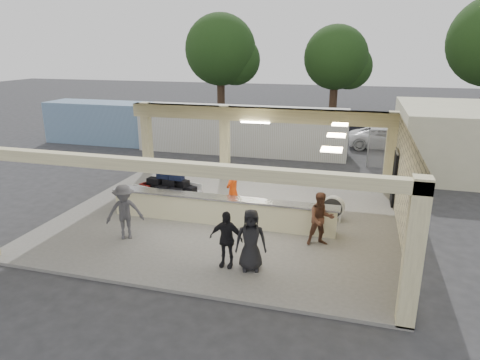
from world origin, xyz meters
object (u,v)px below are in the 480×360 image
(passenger_b, at_px, (226,239))
(car_dark, at_px, (371,129))
(drum_fan, at_px, (333,207))
(passenger_a, at_px, (321,219))
(passenger_d, at_px, (251,240))
(container_blue, at_px, (122,123))
(passenger_c, at_px, (125,212))
(container_white, at_px, (242,130))
(luggage_cart, at_px, (168,187))
(baggage_counter, at_px, (221,210))
(car_white_a, at_px, (388,138))
(baggage_handler, at_px, (233,191))

(passenger_b, xyz_separation_m, car_dark, (4.10, 19.20, -0.14))
(passenger_b, bearing_deg, drum_fan, 58.54)
(passenger_a, height_order, passenger_d, passenger_d)
(passenger_d, distance_m, car_dark, 19.49)
(passenger_b, bearing_deg, car_dark, 78.48)
(container_blue, bearing_deg, passenger_b, -50.68)
(passenger_c, bearing_deg, car_dark, 35.14)
(passenger_d, height_order, container_white, container_white)
(luggage_cart, distance_m, drum_fan, 6.35)
(baggage_counter, xyz_separation_m, passenger_a, (3.54, -0.79, 0.37))
(drum_fan, height_order, car_dark, car_dark)
(car_white_a, bearing_deg, car_dark, 25.17)
(passenger_c, xyz_separation_m, car_white_a, (8.82, 16.19, -0.35))
(baggage_handler, bearing_deg, luggage_cart, -78.86)
(drum_fan, distance_m, car_white_a, 13.02)
(luggage_cart, relative_size, passenger_a, 1.48)
(drum_fan, distance_m, container_white, 11.39)
(baggage_counter, bearing_deg, passenger_b, -68.92)
(luggage_cart, height_order, container_white, container_white)
(passenger_a, bearing_deg, container_white, 94.31)
(passenger_a, distance_m, passenger_d, 2.71)
(luggage_cart, xyz_separation_m, car_dark, (7.77, 15.10, -0.03))
(container_blue, bearing_deg, passenger_a, -40.65)
(baggage_counter, relative_size, passenger_a, 4.76)
(drum_fan, bearing_deg, passenger_c, -143.18)
(drum_fan, height_order, baggage_handler, baggage_handler)
(passenger_c, distance_m, container_blue, 15.39)
(passenger_b, bearing_deg, baggage_handler, 104.46)
(luggage_cart, relative_size, passenger_d, 1.44)
(baggage_handler, xyz_separation_m, container_white, (-2.44, 10.06, 0.33))
(luggage_cart, distance_m, passenger_d, 6.00)
(baggage_handler, distance_m, car_white_a, 14.57)
(passenger_c, xyz_separation_m, passenger_d, (4.41, -0.88, -0.02))
(luggage_cart, height_order, passenger_b, passenger_b)
(luggage_cart, distance_m, passenger_a, 6.41)
(car_white_a, height_order, car_dark, car_dark)
(baggage_handler, xyz_separation_m, passenger_d, (1.66, -3.82, -0.03))
(luggage_cart, distance_m, passenger_c, 3.22)
(luggage_cart, distance_m, container_white, 9.80)
(passenger_b, bearing_deg, luggage_cart, 132.31)
(car_dark, height_order, container_blue, container_blue)
(drum_fan, bearing_deg, passenger_a, -87.78)
(passenger_b, distance_m, container_blue, 18.24)
(car_dark, bearing_deg, passenger_b, -160.39)
(baggage_handler, xyz_separation_m, car_white_a, (6.07, 13.24, -0.35))
(baggage_counter, xyz_separation_m, passenger_b, (1.11, -2.89, 0.34))
(luggage_cart, relative_size, drum_fan, 2.86)
(car_dark, bearing_deg, baggage_handler, -166.52)
(baggage_handler, distance_m, passenger_b, 3.94)
(drum_fan, distance_m, passenger_b, 5.06)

